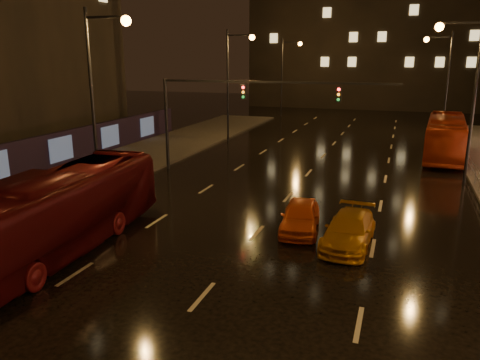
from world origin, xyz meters
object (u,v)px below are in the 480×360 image
Objects in this scene: taxi_far at (349,230)px; bus_red at (58,212)px; bus_curb at (445,137)px; taxi_near at (300,216)px.

bus_red is at bearing -154.64° from taxi_far.
taxi_far is at bearing 18.67° from bus_red.
bus_curb is at bearing 79.43° from taxi_far.
taxi_far is (10.86, 4.45, -0.99)m from bus_red.
bus_red is 11.78m from taxi_far.
taxi_far is at bearing -99.67° from bus_curb.
bus_curb is at bearing 54.04° from bus_red.
bus_red is 29.64m from bus_curb.
taxi_near reaches higher than taxi_far.
bus_curb is 21.21m from taxi_far.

